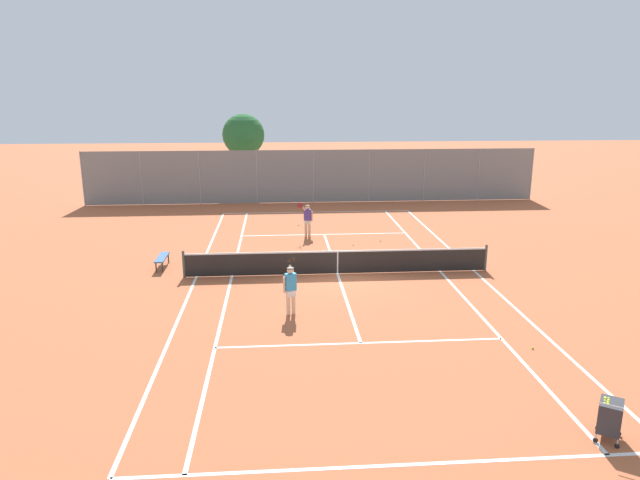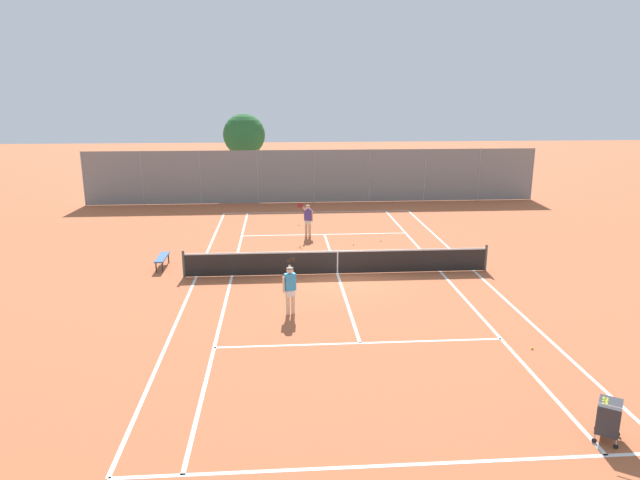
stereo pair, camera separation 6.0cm
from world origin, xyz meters
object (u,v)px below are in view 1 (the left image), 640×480
object	(u,v)px
loose_tennis_ball_3	(220,258)
loose_tennis_ball_4	(353,245)
player_far_left	(307,218)
loose_tennis_ball_0	(381,241)
tennis_net	(338,261)
player_near_side	(290,287)
tree_behind_left	(244,136)
loose_tennis_ball_1	(533,348)
ball_cart	(610,416)
loose_tennis_ball_2	(299,225)
courtside_bench	(162,258)

from	to	relation	value
loose_tennis_ball_3	loose_tennis_ball_4	world-z (taller)	same
player_far_left	loose_tennis_ball_0	bearing A→B (deg)	-19.19
tennis_net	player_near_side	world-z (taller)	player_near_side
player_far_left	tree_behind_left	world-z (taller)	tree_behind_left
player_near_side	player_far_left	bearing A→B (deg)	83.89
player_far_left	loose_tennis_ball_1	distance (m)	14.34
player_near_side	loose_tennis_ball_0	bearing A→B (deg)	63.03
player_near_side	loose_tennis_ball_3	bearing A→B (deg)	114.01
player_far_left	loose_tennis_ball_0	distance (m)	3.75
ball_cart	loose_tennis_ball_2	world-z (taller)	ball_cart
tennis_net	tree_behind_left	size ratio (longest dim) A/B	2.17
loose_tennis_ball_3	player_near_side	bearing A→B (deg)	-65.99
loose_tennis_ball_0	tennis_net	bearing A→B (deg)	-118.10
loose_tennis_ball_0	loose_tennis_ball_1	distance (m)	12.16
loose_tennis_ball_3	tennis_net	bearing A→B (deg)	-26.85
loose_tennis_ball_0	player_near_side	bearing A→B (deg)	-116.97
player_near_side	tennis_net	bearing A→B (deg)	64.41
player_far_left	loose_tennis_ball_1	xyz separation A→B (m)	(5.59, -13.17, -0.89)
tennis_net	loose_tennis_ball_1	size ratio (longest dim) A/B	181.82
player_near_side	loose_tennis_ball_4	xyz separation A→B (m)	(3.12, 8.27, -0.89)
tree_behind_left	courtside_bench	bearing A→B (deg)	-98.34
courtside_bench	loose_tennis_ball_4	bearing A→B (deg)	19.31
tennis_net	courtside_bench	world-z (taller)	tennis_net
player_near_side	loose_tennis_ball_4	bearing A→B (deg)	69.35
loose_tennis_ball_2	loose_tennis_ball_4	bearing A→B (deg)	-60.52
loose_tennis_ball_1	loose_tennis_ball_4	world-z (taller)	same
loose_tennis_ball_4	loose_tennis_ball_1	bearing A→B (deg)	-72.63
ball_cart	loose_tennis_ball_3	size ratio (longest dim) A/B	14.58
player_near_side	loose_tennis_ball_1	xyz separation A→B (m)	(6.67, -3.09, -0.89)
loose_tennis_ball_3	loose_tennis_ball_4	size ratio (longest dim) A/B	1.00
tennis_net	loose_tennis_ball_1	bearing A→B (deg)	-56.45
player_near_side	loose_tennis_ball_2	world-z (taller)	player_near_side
tennis_net	loose_tennis_ball_3	size ratio (longest dim) A/B	181.82
player_near_side	courtside_bench	distance (m)	7.44
ball_cart	loose_tennis_ball_1	distance (m)	4.28
loose_tennis_ball_1	tennis_net	bearing A→B (deg)	123.55
tennis_net	tree_behind_left	distance (m)	19.24
tennis_net	loose_tennis_ball_0	world-z (taller)	tennis_net
loose_tennis_ball_1	loose_tennis_ball_4	size ratio (longest dim) A/B	1.00
tennis_net	tree_behind_left	world-z (taller)	tree_behind_left
loose_tennis_ball_0	tree_behind_left	size ratio (longest dim) A/B	0.01
loose_tennis_ball_1	loose_tennis_ball_4	distance (m)	11.91
tennis_net	player_near_side	distance (m)	4.51
loose_tennis_ball_4	tree_behind_left	xyz separation A→B (m)	(-5.72, 14.14, 3.98)
ball_cart	courtside_bench	xyz separation A→B (m)	(-11.45, 12.72, -0.12)
loose_tennis_ball_2	loose_tennis_ball_4	distance (m)	4.85
tennis_net	loose_tennis_ball_3	distance (m)	5.44
ball_cart	tennis_net	bearing A→B (deg)	111.22
ball_cart	player_near_side	distance (m)	9.71
tennis_net	player_far_left	distance (m)	6.11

